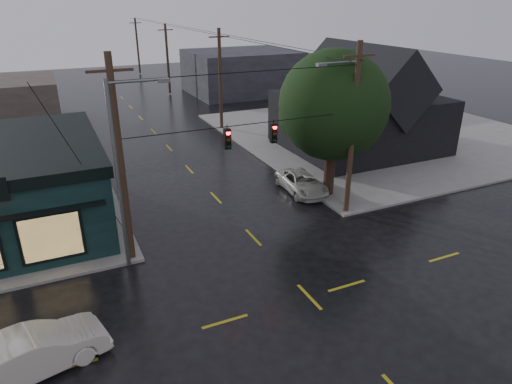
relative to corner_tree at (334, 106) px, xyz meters
name	(u,v)px	position (x,y,z in m)	size (l,w,h in m)	color
ground_plane	(309,297)	(-7.00, -9.29, -6.05)	(160.00, 160.00, 0.00)	black
sidewalk_ne	(380,132)	(13.00, 10.71, -5.97)	(28.00, 28.00, 0.15)	slate
ne_building	(361,97)	(8.00, 7.71, -1.57)	(12.60, 11.60, 8.75)	black
corner_tree	(334,106)	(0.00, 0.00, 0.00)	(6.93, 6.93, 9.38)	black
utility_pole_nw	(133,259)	(-13.50, -2.79, -6.05)	(2.00, 0.32, 10.15)	#342317
utility_pole_ne	(346,213)	(-0.50, -2.79, -6.05)	(2.00, 0.32, 10.15)	#342317
utility_pole_far_a	(222,129)	(-0.50, 18.71, -6.05)	(2.00, 0.32, 9.65)	#342317
utility_pole_far_b	(170,94)	(-0.50, 38.71, -6.05)	(2.00, 0.32, 9.15)	#342317
utility_pole_far_c	(140,74)	(-0.50, 58.71, -6.05)	(2.00, 0.32, 9.15)	#342317
span_signal_assembly	(251,135)	(-6.90, -2.79, -0.35)	(13.00, 0.48, 1.23)	black
streetlight_nw	(129,267)	(-13.80, -3.49, -6.05)	(5.40, 0.30, 9.15)	slate
streetlight_ne	(346,207)	(0.00, -2.09, -6.05)	(5.40, 0.30, 9.15)	slate
bg_building_east	(242,72)	(9.00, 35.71, -3.25)	(14.00, 12.00, 5.60)	#232327
sedan_cream	(34,352)	(-17.99, -8.98, -5.23)	(1.73, 4.96, 1.63)	beige
suv_silver	(302,183)	(-1.33, 1.22, -5.38)	(2.21, 4.79, 1.33)	#B1B1A4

